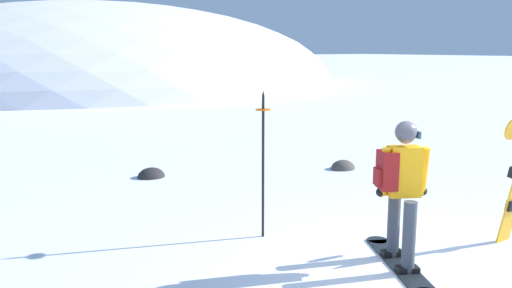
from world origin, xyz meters
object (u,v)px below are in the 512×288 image
object	(u,v)px
snowboarder_main	(400,190)
piste_marker_near	(263,155)
rock_dark	(343,169)
rock_small	(151,177)

from	to	relation	value
snowboarder_main	piste_marker_near	world-z (taller)	piste_marker_near
snowboarder_main	piste_marker_near	xyz separation A→B (m)	(-0.75, 1.68, 0.21)
snowboarder_main	rock_dark	world-z (taller)	snowboarder_main
snowboarder_main	rock_small	xyz separation A→B (m)	(-0.68, 5.67, -0.92)
snowboarder_main	rock_dark	size ratio (longest dim) A/B	3.15
rock_dark	rock_small	size ratio (longest dim) A/B	0.99
piste_marker_near	rock_small	xyz separation A→B (m)	(0.07, 3.99, -1.13)
piste_marker_near	rock_small	world-z (taller)	piste_marker_near
piste_marker_near	rock_small	size ratio (longest dim) A/B	3.63
rock_small	rock_dark	bearing A→B (deg)	-23.36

